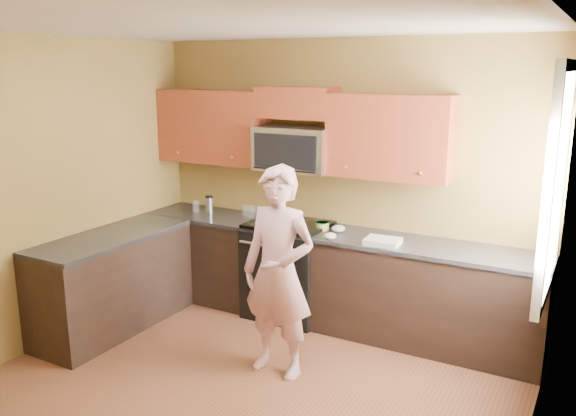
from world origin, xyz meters
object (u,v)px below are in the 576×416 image
Objects in this scene: frying_pan at (271,228)px; travel_mug at (210,211)px; stove at (289,269)px; woman at (279,272)px; microwave at (295,170)px; butter_tub at (322,230)px.

frying_pan is 2.62× the size of travel_mug.
woman reaches higher than stove.
microwave is at bearing 82.75° from frying_pan.
woman reaches higher than travel_mug.
butter_tub is at bearing 98.52° from woman.
travel_mug is at bearing 144.12° from woman.
frying_pan is 3.50× the size of butter_tub.
microwave is 0.45× the size of woman.
travel_mug reaches higher than butter_tub.
woman is 1.09m from butter_tub.
stove is at bearing 116.26° from woman.
woman is 13.25× the size of butter_tub.
microwave reaches higher than frying_pan.
woman reaches higher than microwave.
frying_pan is at bearing -98.19° from microwave.
frying_pan is (-0.54, 0.79, 0.10)m from woman.
frying_pan is at bearing 125.71° from woman.
woman is at bearing -54.70° from frying_pan.
woman is at bearing -82.83° from butter_tub.
microwave reaches higher than butter_tub.
travel_mug is at bearing -179.01° from microwave.
stove is 5.53× the size of travel_mug.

